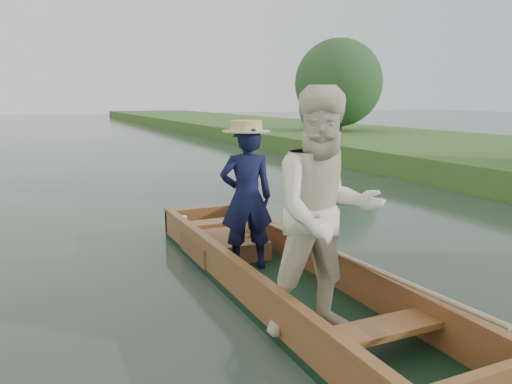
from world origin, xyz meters
name	(u,v)px	position (x,y,z in m)	size (l,w,h in m)	color
ground	(280,292)	(0.00, 0.00, 0.00)	(120.00, 120.00, 0.00)	#283D30
trees_far	(135,73)	(0.44, 8.93, 2.61)	(23.13, 16.76, 4.60)	#47331E
punt	(290,233)	(-0.11, -0.38, 0.74)	(1.28, 5.00, 2.07)	black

